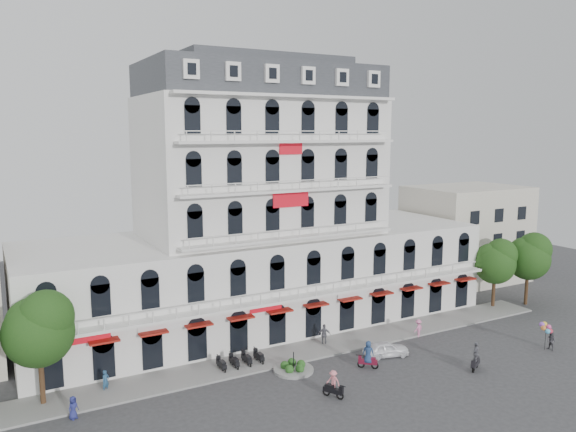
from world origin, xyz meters
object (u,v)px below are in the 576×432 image
(rider_northeast, at_px, (476,356))
(balloon_vendor, at_px, (549,336))
(rider_east, at_px, (368,354))
(rider_center, at_px, (333,383))
(parked_car, at_px, (386,349))

(rider_northeast, xyz_separation_m, balloon_vendor, (8.83, -0.06, 0.09))
(rider_east, bearing_deg, balloon_vendor, -154.47)
(rider_east, distance_m, rider_center, 5.95)
(parked_car, relative_size, rider_east, 1.69)
(rider_east, height_order, rider_center, rider_east)
(parked_car, xyz_separation_m, balloon_vendor, (13.36, -5.69, 0.61))
(rider_center, relative_size, balloon_vendor, 0.84)
(balloon_vendor, bearing_deg, parked_car, 156.93)
(rider_northeast, xyz_separation_m, rider_center, (-12.55, 1.50, -0.11))
(rider_northeast, bearing_deg, rider_east, -59.19)
(parked_car, distance_m, rider_northeast, 7.24)
(rider_northeast, bearing_deg, rider_center, -35.26)
(balloon_vendor, bearing_deg, rider_center, 175.81)
(rider_center, xyz_separation_m, balloon_vendor, (21.38, -1.56, 0.20))
(rider_center, bearing_deg, rider_east, 89.13)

